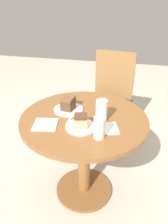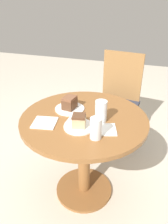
{
  "view_description": "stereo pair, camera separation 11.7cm",
  "coord_description": "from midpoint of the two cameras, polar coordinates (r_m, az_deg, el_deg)",
  "views": [
    {
      "loc": [
        0.3,
        -1.31,
        1.52
      ],
      "look_at": [
        0.0,
        0.0,
        0.78
      ],
      "focal_mm": 35.0,
      "sensor_mm": 36.0,
      "label": 1
    },
    {
      "loc": [
        0.41,
        -1.28,
        1.52
      ],
      "look_at": [
        0.0,
        0.0,
        0.78
      ],
      "focal_mm": 35.0,
      "sensor_mm": 36.0,
      "label": 2
    }
  ],
  "objects": [
    {
      "name": "plate_far",
      "position": [
        1.43,
        -3.17,
        -3.95
      ],
      "size": [
        0.2,
        0.2,
        0.01
      ],
      "color": "white",
      "rests_on": "table"
    },
    {
      "name": "cake_slice_far",
      "position": [
        1.41,
        -3.22,
        -2.36
      ],
      "size": [
        0.1,
        0.1,
        0.08
      ],
      "rotation": [
        0.0,
        0.0,
        1.78
      ],
      "color": "tan",
      "rests_on": "plate_far"
    },
    {
      "name": "cake_slice_near",
      "position": [
        1.63,
        -6.21,
        2.26
      ],
      "size": [
        0.1,
        0.12,
        0.09
      ],
      "rotation": [
        0.0,
        0.0,
        3.0
      ],
      "color": "brown",
      "rests_on": "plate_near"
    },
    {
      "name": "chair",
      "position": [
        2.4,
        5.52,
        3.94
      ],
      "size": [
        0.51,
        0.48,
        0.98
      ],
      "rotation": [
        0.0,
        0.0,
        -0.15
      ],
      "color": "olive",
      "rests_on": "ground_plane"
    },
    {
      "name": "napkin_side",
      "position": [
        1.42,
        3.72,
        -4.36
      ],
      "size": [
        0.18,
        0.18,
        0.01
      ],
      "rotation": [
        0.0,
        0.0,
        0.31
      ],
      "color": "white",
      "rests_on": "table"
    },
    {
      "name": "glass_water",
      "position": [
        1.48,
        2.35,
        0.07
      ],
      "size": [
        0.08,
        0.08,
        0.15
      ],
      "color": "silver",
      "rests_on": "table"
    },
    {
      "name": "fork",
      "position": [
        1.54,
        -5.73,
        -1.75
      ],
      "size": [
        0.02,
        0.16,
        0.0
      ],
      "rotation": [
        0.0,
        0.0,
        1.54
      ],
      "color": "silver",
      "rests_on": "table"
    },
    {
      "name": "napkin_stack",
      "position": [
        1.49,
        -12.28,
        -3.24
      ],
      "size": [
        0.18,
        0.18,
        0.01
      ],
      "rotation": [
        0.0,
        0.0,
        0.19
      ],
      "color": "white",
      "rests_on": "table"
    },
    {
      "name": "table",
      "position": [
        1.66,
        -2.04,
        -6.91
      ],
      "size": [
        0.91,
        0.91,
        0.74
      ],
      "color": "brown",
      "rests_on": "ground_plane"
    },
    {
      "name": "ground_plane",
      "position": [
        2.03,
        -1.75,
        -19.64
      ],
      "size": [
        8.0,
        8.0,
        0.0
      ],
      "primitive_type": "plane",
      "color": "beige"
    },
    {
      "name": "plate_near",
      "position": [
        1.65,
        -6.12,
        0.67
      ],
      "size": [
        0.22,
        0.22,
        0.01
      ],
      "color": "white",
      "rests_on": "table"
    },
    {
      "name": "glass_lemonade",
      "position": [
        1.31,
        1.48,
        -4.51
      ],
      "size": [
        0.07,
        0.07,
        0.14
      ],
      "color": "beige",
      "rests_on": "table"
    }
  ]
}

